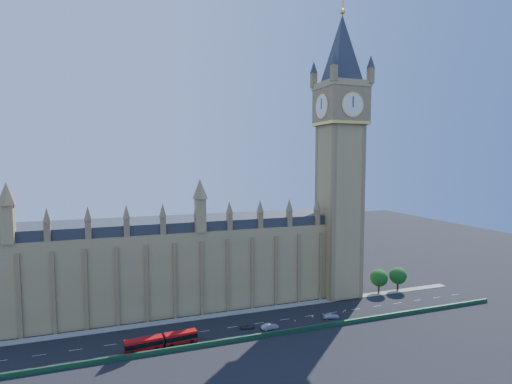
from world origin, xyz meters
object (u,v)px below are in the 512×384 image
object	(u,v)px
red_bus	(161,341)
car_silver	(270,326)
car_white	(331,316)
car_grey	(247,326)

from	to	relation	value
red_bus	car_silver	world-z (taller)	red_bus
red_bus	car_white	bearing A→B (deg)	-3.03
red_bus	car_white	distance (m)	49.03
car_grey	car_silver	distance (m)	6.23
car_silver	car_white	distance (m)	19.70
car_grey	red_bus	bearing A→B (deg)	103.68
car_white	car_silver	bearing A→B (deg)	97.16
car_grey	car_silver	bearing A→B (deg)	-106.46
red_bus	car_silver	size ratio (longest dim) A/B	3.78
red_bus	car_silver	xyz separation A→B (m)	(29.31, 0.83, -0.81)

